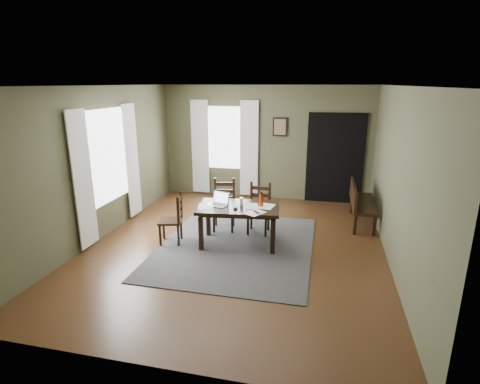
% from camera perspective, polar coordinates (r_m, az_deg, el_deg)
% --- Properties ---
extents(ground, '(5.00, 6.00, 0.01)m').
position_cam_1_polar(ground, '(6.60, -0.59, -8.28)').
color(ground, '#492C16').
extents(room_shell, '(5.02, 6.02, 2.71)m').
position_cam_1_polar(room_shell, '(6.08, -0.64, 7.42)').
color(room_shell, '#4A4C31').
rests_on(room_shell, ground).
extents(rug, '(2.60, 3.20, 0.01)m').
position_cam_1_polar(rug, '(6.60, -0.59, -8.19)').
color(rug, '#383838').
rests_on(rug, ground).
extents(dining_table, '(1.48, 0.99, 0.69)m').
position_cam_1_polar(dining_table, '(6.45, -0.20, -2.89)').
color(dining_table, black).
rests_on(dining_table, rug).
extents(chair_end, '(0.46, 0.46, 0.89)m').
position_cam_1_polar(chair_end, '(6.68, -10.17, -4.13)').
color(chair_end, black).
rests_on(chair_end, rug).
extents(chair_back_left, '(0.49, 0.49, 0.97)m').
position_cam_1_polar(chair_back_left, '(7.20, -2.45, -2.02)').
color(chair_back_left, black).
rests_on(chair_back_left, rug).
extents(chair_back_right, '(0.41, 0.41, 0.94)m').
position_cam_1_polar(chair_back_right, '(7.04, 2.93, -2.60)').
color(chair_back_right, black).
rests_on(chair_back_right, rug).
extents(bench, '(0.46, 1.42, 0.80)m').
position_cam_1_polar(bench, '(7.84, 17.76, -1.29)').
color(bench, black).
rests_on(bench, ground).
extents(laptop, '(0.38, 0.34, 0.22)m').
position_cam_1_polar(laptop, '(6.49, -3.19, -1.47)').
color(laptop, '#B7B7BC').
rests_on(laptop, dining_table).
extents(computer_mouse, '(0.07, 0.11, 0.04)m').
position_cam_1_polar(computer_mouse, '(6.29, -0.67, -2.40)').
color(computer_mouse, '#3F3F42').
rests_on(computer_mouse, dining_table).
extents(tv_remote, '(0.13, 0.15, 0.02)m').
position_cam_1_polar(tv_remote, '(6.11, 2.51, -3.10)').
color(tv_remote, black).
rests_on(tv_remote, dining_table).
extents(drinking_glass, '(0.08, 0.08, 0.14)m').
position_cam_1_polar(drinking_glass, '(6.45, 0.20, -1.46)').
color(drinking_glass, silver).
rests_on(drinking_glass, dining_table).
extents(water_bottle, '(0.09, 0.09, 0.25)m').
position_cam_1_polar(water_bottle, '(6.39, 3.27, -1.20)').
color(water_bottle, '#B6350E').
rests_on(water_bottle, dining_table).
extents(paper_a, '(0.33, 0.39, 0.00)m').
position_cam_1_polar(paper_a, '(6.43, -5.25, -2.21)').
color(paper_a, white).
rests_on(paper_a, dining_table).
extents(paper_b, '(0.38, 0.40, 0.00)m').
position_cam_1_polar(paper_b, '(6.11, 2.28, -3.17)').
color(paper_b, white).
rests_on(paper_b, dining_table).
extents(paper_c, '(0.30, 0.36, 0.00)m').
position_cam_1_polar(paper_c, '(6.43, 1.68, -2.14)').
color(paper_c, white).
rests_on(paper_c, dining_table).
extents(paper_d, '(0.30, 0.36, 0.00)m').
position_cam_1_polar(paper_d, '(6.43, 4.01, -2.19)').
color(paper_d, white).
rests_on(paper_d, dining_table).
extents(window_left, '(0.01, 1.30, 1.70)m').
position_cam_1_polar(window_left, '(7.29, -19.56, 5.16)').
color(window_left, white).
rests_on(window_left, ground).
extents(window_back, '(1.00, 0.01, 1.50)m').
position_cam_1_polar(window_back, '(9.22, -2.38, 8.25)').
color(window_back, white).
rests_on(window_back, ground).
extents(curtain_left_near, '(0.03, 0.48, 2.30)m').
position_cam_1_polar(curtain_left_near, '(6.66, -22.83, 1.62)').
color(curtain_left_near, silver).
rests_on(curtain_left_near, ground).
extents(curtain_left_far, '(0.03, 0.48, 2.30)m').
position_cam_1_polar(curtain_left_far, '(8.01, -16.13, 4.57)').
color(curtain_left_far, silver).
rests_on(curtain_left_far, ground).
extents(curtain_back_left, '(0.44, 0.03, 2.30)m').
position_cam_1_polar(curtain_back_left, '(9.41, -6.08, 6.79)').
color(curtain_back_left, silver).
rests_on(curtain_back_left, ground).
extents(curtain_back_right, '(0.44, 0.03, 2.30)m').
position_cam_1_polar(curtain_back_right, '(9.09, 1.39, 6.54)').
color(curtain_back_right, silver).
rests_on(curtain_back_right, ground).
extents(framed_picture, '(0.34, 0.03, 0.44)m').
position_cam_1_polar(framed_picture, '(8.92, 6.11, 9.84)').
color(framed_picture, black).
rests_on(framed_picture, ground).
extents(doorway_back, '(1.30, 0.03, 2.10)m').
position_cam_1_polar(doorway_back, '(8.97, 14.27, 4.94)').
color(doorway_back, black).
rests_on(doorway_back, ground).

